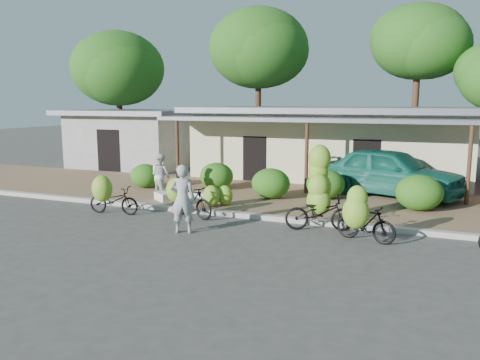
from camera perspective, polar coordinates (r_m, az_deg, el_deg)
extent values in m
plane|color=#403E3C|center=(12.56, 1.26, -7.05)|extent=(100.00, 100.00, 0.00)
cube|color=#825F46|center=(17.18, 7.13, -2.41)|extent=(60.00, 6.00, 0.12)
cube|color=#A8A399|center=(14.37, 4.07, -4.65)|extent=(60.00, 0.25, 0.15)
cube|color=beige|center=(22.77, 11.07, 4.18)|extent=(12.00, 6.00, 3.10)
cube|color=slate|center=(22.68, 11.20, 8.39)|extent=(13.00, 7.00, 0.25)
cube|color=black|center=(19.94, 9.43, 2.20)|extent=(1.40, 0.12, 2.20)
cube|color=slate|center=(18.78, 8.88, 7.29)|extent=(13.00, 2.00, 0.15)
cylinder|color=#543621|center=(20.08, -7.63, 3.23)|extent=(0.14, 0.14, 2.85)
cylinder|color=#543621|center=(18.02, 8.11, 2.52)|extent=(0.14, 0.14, 2.85)
cylinder|color=#543621|center=(17.57, 26.15, 1.47)|extent=(0.14, 0.14, 2.85)
cube|color=#A6A6A1|center=(27.07, -12.54, 4.72)|extent=(6.00, 5.00, 2.90)
cube|color=slate|center=(26.99, -12.66, 8.05)|extent=(7.00, 6.00, 0.25)
cube|color=black|center=(25.12, -15.65, 3.45)|extent=(1.40, 0.12, 2.20)
cylinder|color=#543621|center=(30.07, -14.46, 7.99)|extent=(0.36, 0.36, 5.93)
ellipsoid|color=#1D4B12|center=(30.13, -14.67, 13.00)|extent=(5.61, 5.61, 4.49)
ellipsoid|color=#1D4B12|center=(30.69, -15.13, 13.47)|extent=(4.77, 4.77, 3.81)
cylinder|color=#543621|center=(28.96, 2.22, 9.47)|extent=(0.36, 0.36, 7.18)
ellipsoid|color=#1D4B12|center=(29.14, 2.26, 15.75)|extent=(5.99, 5.99, 4.80)
ellipsoid|color=#1D4B12|center=(29.63, 1.52, 16.24)|extent=(5.10, 5.10, 4.08)
cylinder|color=#543621|center=(27.79, 20.58, 8.90)|extent=(0.36, 0.36, 7.19)
ellipsoid|color=#1D4B12|center=(27.98, 20.97, 15.45)|extent=(5.03, 5.03, 4.03)
ellipsoid|color=#1D4B12|center=(28.33, 19.97, 16.03)|extent=(4.28, 4.28, 3.42)
ellipsoid|color=#265513|center=(19.48, -11.46, 0.51)|extent=(1.25, 1.12, 0.97)
ellipsoid|color=#265513|center=(18.78, -2.88, 0.50)|extent=(1.37, 1.23, 1.07)
ellipsoid|color=#265513|center=(16.97, 3.77, -0.42)|extent=(1.41, 1.27, 1.10)
ellipsoid|color=#265513|center=(17.13, 10.38, -0.48)|extent=(1.38, 1.25, 1.08)
ellipsoid|color=#265513|center=(16.10, 20.99, -1.45)|extent=(1.49, 1.34, 1.16)
imported|color=black|center=(15.63, -15.14, -2.39)|extent=(1.77, 0.79, 0.90)
ellipsoid|color=#8EB72D|center=(14.99, -16.47, -1.00)|extent=(0.66, 0.56, 0.83)
imported|color=black|center=(14.66, -5.96, -2.63)|extent=(1.78, 0.95, 1.03)
ellipsoid|color=#8EB72D|center=(14.13, -7.83, -1.21)|extent=(0.60, 0.51, 0.75)
imported|color=black|center=(13.34, 9.68, -3.95)|extent=(2.04, 1.19, 1.02)
ellipsoid|color=#8EB72D|center=(13.82, 9.34, -2.52)|extent=(0.60, 0.51, 0.75)
ellipsoid|color=#8EB72D|center=(13.75, 9.80, -0.82)|extent=(0.62, 0.53, 0.78)
ellipsoid|color=#8EB72D|center=(13.67, 9.51, 0.95)|extent=(0.58, 0.49, 0.73)
ellipsoid|color=#8EB72D|center=(13.62, 9.68, 2.59)|extent=(0.65, 0.55, 0.81)
ellipsoid|color=#8EB72D|center=(13.47, 9.65, -2.59)|extent=(0.65, 0.55, 0.81)
ellipsoid|color=#8EB72D|center=(13.39, 9.53, -0.80)|extent=(0.60, 0.51, 0.75)
imported|color=black|center=(12.57, 15.08, -5.09)|extent=(1.67, 0.88, 0.97)
ellipsoid|color=#8EB72D|center=(11.89, 13.94, -3.85)|extent=(0.66, 0.56, 0.83)
ellipsoid|color=#8EB72D|center=(11.86, 14.10, -2.17)|extent=(0.51, 0.44, 0.64)
ellipsoid|color=#8EB72D|center=(15.62, -3.50, -1.96)|extent=(0.58, 0.49, 0.73)
ellipsoid|color=#8EB72D|center=(15.81, -1.86, -1.89)|extent=(0.55, 0.47, 0.69)
ellipsoid|color=#8EB72D|center=(14.82, 13.95, -3.02)|extent=(0.51, 0.44, 0.64)
cube|color=white|center=(16.65, -5.04, -2.02)|extent=(0.86, 0.43, 0.30)
cube|color=white|center=(16.86, -9.34, -2.00)|extent=(0.83, 0.74, 0.28)
imported|color=#959595|center=(12.90, -7.02, -2.30)|extent=(0.81, 0.67, 1.91)
imported|color=silver|center=(17.40, -9.63, 0.56)|extent=(0.94, 0.84, 1.60)
imported|color=#166655|center=(18.25, 17.83, 0.96)|extent=(5.69, 3.76, 1.80)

